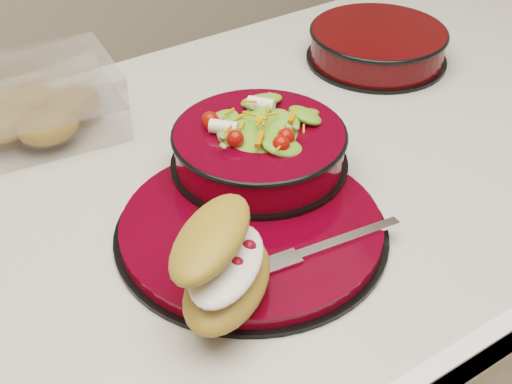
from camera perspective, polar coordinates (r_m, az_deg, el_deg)
island_counter at (r=1.27m, az=3.85°, el=-13.17°), size 1.24×0.74×0.90m
dinner_plate at (r=0.81m, az=-0.29°, el=-2.87°), size 0.31×0.31×0.02m
salad_bowl at (r=0.87m, az=0.26°, el=4.03°), size 0.22×0.22×0.09m
croissant at (r=0.69m, az=-2.61°, el=-5.70°), size 0.16×0.16×0.09m
fork at (r=0.77m, az=5.80°, el=-4.22°), size 0.17×0.04×0.00m
pastry_box at (r=1.01m, az=-17.25°, el=6.70°), size 0.24×0.19×0.09m
extra_bowl at (r=1.18m, az=9.70°, el=11.63°), size 0.23×0.23×0.05m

